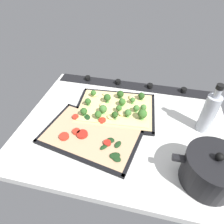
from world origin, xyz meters
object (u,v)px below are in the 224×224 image
Objects in this scene: veggie_pizza_back at (91,134)px; oil_bottle at (209,113)px; baking_tray_front at (115,110)px; baking_tray_back at (91,135)px; broccoli_pizza at (116,107)px; cooking_pot at (211,170)px.

oil_bottle is at bearing -161.90° from veggie_pizza_back.
baking_tray_back is (5.83, 16.99, 0.00)cm from baking_tray_front.
broccoli_pizza is 17.98cm from veggie_pizza_back.
cooking_pot reaches higher than baking_tray_back.
cooking_pot is at bearing 86.50° from oil_bottle.
baking_tray_front is at bearing -108.99° from veggie_pizza_back.
oil_bottle is (-42.57, -13.91, 7.68)cm from veggie_pizza_back.
oil_bottle reaches higher than veggie_pizza_back.
baking_tray_back is at bearing -13.07° from cooking_pot.
broccoli_pizza is 1.60× the size of oil_bottle.
baking_tray_back is at bearing 71.05° from baking_tray_front.
broccoli_pizza reaches higher than baking_tray_back.
cooking_pot is (-35.26, 26.53, 5.29)cm from baking_tray_front.
baking_tray_front is 0.97× the size of veggie_pizza_back.
broccoli_pizza is 37.07cm from oil_bottle.
veggie_pizza_back is (6.22, 16.84, -1.01)cm from broccoli_pizza.
baking_tray_front is at bearing -4.94° from oil_bottle.
cooking_pot is (-34.92, 26.29, 3.59)cm from broccoli_pizza.
baking_tray_front and baking_tray_back have the same top height.
baking_tray_back is 1.91× the size of oil_bottle.
broccoli_pizza is (-0.34, 0.24, 1.70)cm from baking_tray_front.
oil_bottle reaches higher than broccoli_pizza.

